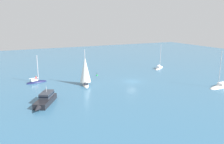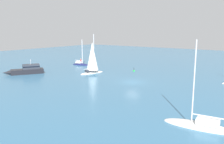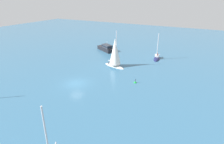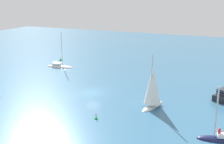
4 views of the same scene
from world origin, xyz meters
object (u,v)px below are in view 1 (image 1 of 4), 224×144
at_px(yacht, 159,68).
at_px(launch, 45,99).
at_px(sailboat, 36,82).
at_px(ketch_1, 220,87).
at_px(ketch, 85,72).
at_px(channel_buoy, 97,75).

bearing_deg(yacht, launch, 167.56).
height_order(sailboat, yacht, yacht).
distance_m(ketch_1, yacht, 23.37).
bearing_deg(yacht, ketch, 159.93).
relative_size(launch, sailboat, 1.09).
bearing_deg(launch, ketch, 158.89).
bearing_deg(yacht, channel_buoy, 144.79).
bearing_deg(ketch, launch, 143.42).
height_order(ketch, yacht, ketch).
height_order(ketch, sailboat, ketch).
xyz_separation_m(ketch, channel_buoy, (6.06, 7.58, -3.18)).
relative_size(yacht, channel_buoy, 7.67).
bearing_deg(ketch, yacht, -59.92).
xyz_separation_m(yacht, channel_buoy, (-21.75, -0.13, -0.14)).
relative_size(ketch, launch, 1.11).
bearing_deg(channel_buoy, launch, -136.09).
bearing_deg(sailboat, ketch, -45.11).
relative_size(sailboat, channel_buoy, 7.04).
bearing_deg(ketch_1, yacht, -96.77).
bearing_deg(ketch_1, sailboat, -37.06).
bearing_deg(launch, yacht, 143.18).
height_order(sailboat, ketch_1, ketch_1).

